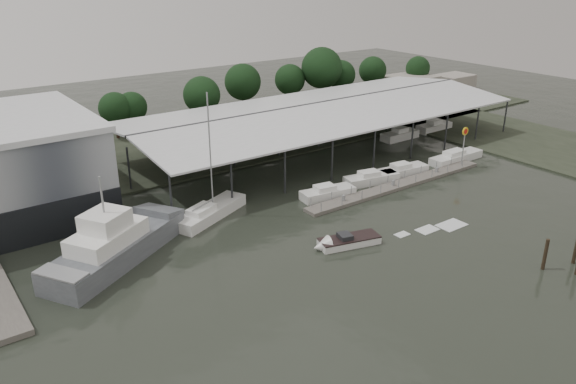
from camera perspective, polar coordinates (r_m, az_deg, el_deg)
ground at (r=53.89m, az=7.89°, el=-6.08°), size 200.00×200.00×0.00m
land_strip_far at (r=86.53m, az=-11.66°, el=4.74°), size 140.00×30.00×0.30m
land_strip_east at (r=93.42m, az=23.93°, el=4.56°), size 20.00×60.00×0.30m
covered_boat_shed at (r=82.05m, az=3.22°, el=8.60°), size 58.24×24.00×6.96m
floating_dock at (r=70.01m, az=11.17°, el=0.70°), size 28.00×2.00×1.40m
shell_fuel_sign at (r=77.72m, az=17.48°, el=5.14°), size 1.10×0.18×5.55m
distant_commercial_buildings at (r=123.61m, az=13.63°, el=10.58°), size 22.00×8.00×4.00m
grey_trawler at (r=53.74m, az=-17.04°, el=-5.09°), size 15.81×11.95×8.84m
white_sailboat at (r=60.67m, az=-7.97°, el=-2.04°), size 9.93×6.34×13.68m
speedboat_underway at (r=54.63m, az=5.70°, el=-5.09°), size 17.46×6.18×2.00m
moored_cruiser_0 at (r=65.44m, az=4.02°, el=-0.07°), size 6.79×3.16×1.70m
moored_cruiser_1 at (r=70.47m, az=8.44°, el=1.39°), size 7.37×3.50×1.70m
moored_cruiser_2 at (r=73.93m, az=11.58°, el=2.17°), size 7.07×2.96×1.70m
moored_cruiser_3 at (r=80.91m, az=16.68°, el=3.42°), size 8.93×2.24×1.70m
horizon_tree_line at (r=103.09m, az=0.07°, el=11.38°), size 68.99×9.72×11.34m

